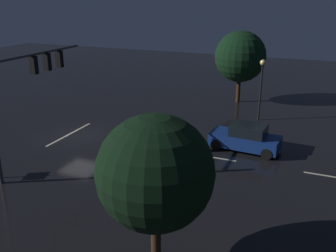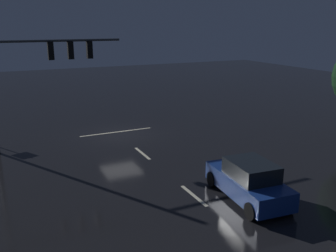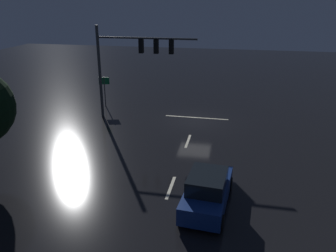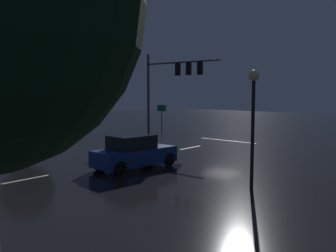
% 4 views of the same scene
% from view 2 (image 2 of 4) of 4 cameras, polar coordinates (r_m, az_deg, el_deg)
% --- Properties ---
extents(ground_plane, '(80.00, 80.00, 0.00)m').
position_cam_2_polar(ground_plane, '(24.99, -7.31, -1.39)').
color(ground_plane, black).
extents(traffic_signal_assembly, '(7.56, 0.47, 7.08)m').
position_cam_2_polar(traffic_signal_assembly, '(22.67, -19.09, 8.93)').
color(traffic_signal_assembly, '#383A3D').
rests_on(traffic_signal_assembly, ground_plane).
extents(lane_dash_far, '(0.16, 2.20, 0.01)m').
position_cam_2_polar(lane_dash_far, '(21.41, -3.93, -4.18)').
color(lane_dash_far, beige).
rests_on(lane_dash_far, ground_plane).
extents(lane_dash_mid, '(0.16, 2.20, 0.01)m').
position_cam_2_polar(lane_dash_mid, '(16.39, 3.97, -10.54)').
color(lane_dash_mid, beige).
rests_on(lane_dash_mid, ground_plane).
extents(stop_bar, '(5.00, 0.16, 0.01)m').
position_cam_2_polar(stop_bar, '(25.72, -7.87, -0.92)').
color(stop_bar, beige).
rests_on(stop_bar, ground_plane).
extents(car_approaching, '(2.22, 4.48, 1.70)m').
position_cam_2_polar(car_approaching, '(16.13, 12.18, -8.22)').
color(car_approaching, navy).
rests_on(car_approaching, ground_plane).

